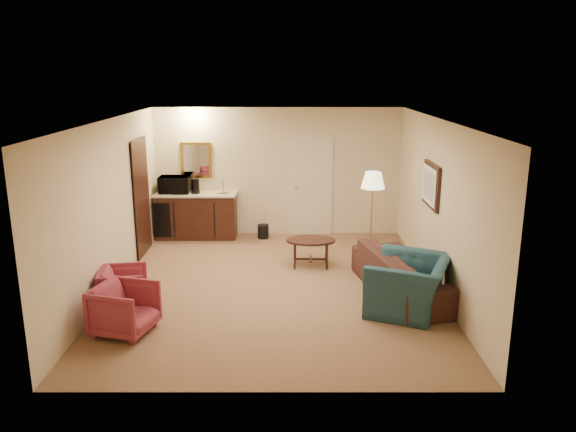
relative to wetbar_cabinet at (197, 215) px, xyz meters
name	(u,v)px	position (x,y,z in m)	size (l,w,h in m)	color
ground	(275,287)	(1.65, -2.72, -0.46)	(6.00, 6.00, 0.00)	brown
room_walls	(270,171)	(1.55, -1.95, 1.26)	(5.02, 6.01, 2.61)	beige
wetbar_cabinet	(197,215)	(0.00, 0.00, 0.00)	(1.64, 0.58, 0.92)	#341710
sofa	(403,266)	(3.60, -2.99, -0.02)	(2.26, 0.66, 0.88)	black
teal_armchair	(409,276)	(3.55, -3.62, 0.06)	(1.18, 0.77, 1.03)	#1F444D
rose_chair_near	(123,286)	(-0.50, -3.50, -0.13)	(0.64, 0.60, 0.65)	#902F3E
rose_chair_far	(124,307)	(-0.25, -4.32, -0.10)	(0.70, 0.66, 0.72)	#902F3E
coffee_table	(311,253)	(2.25, -1.75, -0.22)	(0.85, 0.57, 0.49)	black
floor_lamp	(372,216)	(3.35, -1.32, 0.34)	(0.42, 0.42, 1.59)	gold
waste_bin	(263,231)	(1.35, -0.07, -0.32)	(0.22, 0.22, 0.28)	black
microwave	(175,183)	(-0.42, 0.04, 0.66)	(0.60, 0.33, 0.41)	black
coffee_maker	(195,186)	(0.00, -0.01, 0.61)	(0.16, 0.16, 0.30)	black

